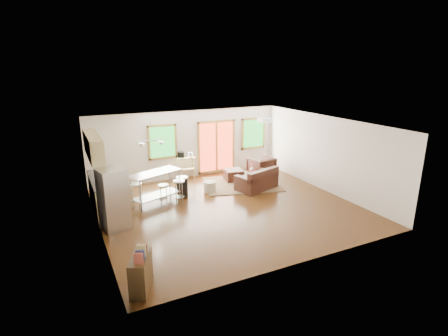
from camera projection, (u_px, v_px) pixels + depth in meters
name	position (u px, v px, depth m)	size (l,w,h in m)	color
floor	(228.00, 208.00, 10.77)	(7.50, 7.00, 0.02)	#311B0A
ceiling	(229.00, 124.00, 10.03)	(7.50, 7.00, 0.02)	silver
back_wall	(188.00, 144.00, 13.43)	(7.50, 0.02, 2.60)	beige
left_wall	(96.00, 186.00, 8.82)	(0.02, 7.00, 2.60)	beige
right_wall	(326.00, 154.00, 11.98)	(0.02, 7.00, 2.60)	beige
front_wall	(303.00, 209.00, 7.37)	(7.50, 0.02, 2.60)	beige
window_left	(162.00, 142.00, 12.91)	(1.10, 0.05, 1.30)	#1B621F
french_doors	(216.00, 147.00, 13.94)	(1.60, 0.05, 2.10)	red
window_right	(253.00, 133.00, 14.54)	(1.10, 0.05, 1.30)	#1B621F
rug	(242.00, 184.00, 12.87)	(2.69, 2.07, 0.03)	#4A5F3E
loveseat	(257.00, 181.00, 12.30)	(1.63, 1.21, 0.78)	black
coffee_table	(258.00, 174.00, 12.97)	(1.13, 0.86, 0.40)	#312210
armchair	(261.00, 166.00, 13.63)	(0.86, 0.81, 0.89)	black
ottoman	(234.00, 175.00, 13.26)	(0.64, 0.64, 0.43)	black
pouf	(210.00, 187.00, 12.09)	(0.42, 0.42, 0.37)	beige
vase	(252.00, 168.00, 13.13)	(0.22, 0.22, 0.28)	silver
book	(251.00, 167.00, 13.04)	(0.23, 0.03, 0.31)	brown
cabinets	(100.00, 179.00, 10.51)	(0.64, 2.24, 2.30)	tan
refrigerator	(114.00, 199.00, 9.20)	(0.80, 0.78, 1.67)	#B7BABC
island	(156.00, 182.00, 10.92)	(1.76, 1.20, 1.04)	#B7BABC
cup	(168.00, 169.00, 11.22)	(0.11, 0.09, 0.11)	silver
bar_stool_a	(136.00, 190.00, 10.61)	(0.48, 0.48, 0.78)	#B7BABC
bar_stool_b	(163.00, 190.00, 10.80)	(0.40, 0.40, 0.68)	#B7BABC
bar_stool_c	(179.00, 186.00, 10.93)	(0.47, 0.47, 0.77)	#B7BABC
trash_can	(182.00, 187.00, 11.55)	(0.43, 0.43, 0.70)	black
kitchen_cart	(185.00, 160.00, 13.38)	(0.78, 0.60, 1.07)	tan
bookshelf	(141.00, 272.00, 6.75)	(0.63, 0.87, 0.96)	#312210
ceiling_flush	(265.00, 120.00, 11.24)	(0.35, 0.35, 0.12)	white
pendant_light	(151.00, 144.00, 10.73)	(0.80, 0.18, 0.79)	gray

